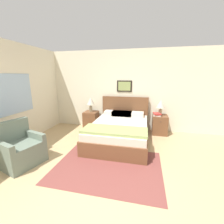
# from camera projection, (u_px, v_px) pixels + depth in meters

# --- Properties ---
(ground_plane) EXTENTS (16.00, 16.00, 0.00)m
(ground_plane) POSITION_uv_depth(u_px,v_px,m) (95.00, 200.00, 2.20)
(ground_plane) COLOR tan
(wall_back) EXTENTS (7.49, 0.09, 2.60)m
(wall_back) POSITION_uv_depth(u_px,v_px,m) (126.00, 91.00, 4.97)
(wall_back) COLOR beige
(wall_back) RESTS_ON ground_plane
(wall_left) EXTENTS (0.08, 5.62, 2.60)m
(wall_left) POSITION_uv_depth(u_px,v_px,m) (21.00, 94.00, 3.95)
(wall_left) COLOR beige
(wall_left) RESTS_ON ground_plane
(area_rug_main) EXTENTS (2.10, 1.57, 0.01)m
(area_rug_main) POSITION_uv_depth(u_px,v_px,m) (108.00, 166.00, 3.01)
(area_rug_main) COLOR brown
(area_rug_main) RESTS_ON ground_plane
(bed) EXTENTS (1.52, 2.11, 1.11)m
(bed) POSITION_uv_depth(u_px,v_px,m) (120.00, 130.00, 4.17)
(bed) COLOR brown
(bed) RESTS_ON ground_plane
(armchair) EXTENTS (0.87, 0.90, 0.88)m
(armchair) POSITION_uv_depth(u_px,v_px,m) (20.00, 150.00, 3.07)
(armchair) COLOR slate
(armchair) RESTS_ON ground_plane
(nightstand_near_window) EXTENTS (0.45, 0.49, 0.59)m
(nightstand_near_window) POSITION_uv_depth(u_px,v_px,m) (91.00, 120.00, 5.16)
(nightstand_near_window) COLOR brown
(nightstand_near_window) RESTS_ON ground_plane
(nightstand_by_door) EXTENTS (0.45, 0.49, 0.59)m
(nightstand_by_door) POSITION_uv_depth(u_px,v_px,m) (160.00, 125.00, 4.67)
(nightstand_by_door) COLOR brown
(nightstand_by_door) RESTS_ON ground_plane
(table_lamp_near_window) EXTENTS (0.26, 0.26, 0.50)m
(table_lamp_near_window) POSITION_uv_depth(u_px,v_px,m) (91.00, 102.00, 5.04)
(table_lamp_near_window) COLOR gray
(table_lamp_near_window) RESTS_ON nightstand_near_window
(table_lamp_by_door) EXTENTS (0.26, 0.26, 0.50)m
(table_lamp_by_door) POSITION_uv_depth(u_px,v_px,m) (161.00, 104.00, 4.55)
(table_lamp_by_door) COLOR gray
(table_lamp_by_door) RESTS_ON nightstand_by_door
(book_thick_bottom) EXTENTS (0.23, 0.26, 0.03)m
(book_thick_bottom) POSITION_uv_depth(u_px,v_px,m) (157.00, 115.00, 4.58)
(book_thick_bottom) COLOR silver
(book_thick_bottom) RESTS_ON nightstand_by_door
(book_hardcover_middle) EXTENTS (0.16, 0.24, 0.02)m
(book_hardcover_middle) POSITION_uv_depth(u_px,v_px,m) (157.00, 114.00, 4.57)
(book_hardcover_middle) COLOR #B7332D
(book_hardcover_middle) RESTS_ON book_thick_bottom
(book_novel_upper) EXTENTS (0.26, 0.30, 0.02)m
(book_novel_upper) POSITION_uv_depth(u_px,v_px,m) (157.00, 114.00, 4.57)
(book_novel_upper) COLOR #B7332D
(book_novel_upper) RESTS_ON book_hardcover_middle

